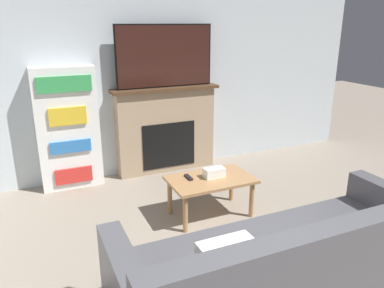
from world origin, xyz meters
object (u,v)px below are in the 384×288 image
(fireplace, at_px, (166,129))
(bookshelf, at_px, (68,128))
(tv, at_px, (165,56))
(couch, at_px, (288,273))
(coffee_table, at_px, (211,183))

(fireplace, distance_m, bookshelf, 1.30)
(tv, bearing_deg, bookshelf, -179.88)
(couch, relative_size, bookshelf, 1.64)
(fireplace, height_order, bookshelf, bookshelf)
(tv, relative_size, coffee_table, 1.47)
(fireplace, distance_m, coffee_table, 1.45)
(couch, bearing_deg, coffee_table, 85.47)
(tv, xyz_separation_m, bookshelf, (-1.28, -0.00, -0.82))
(fireplace, distance_m, couch, 2.91)
(coffee_table, bearing_deg, fireplace, 88.78)
(bookshelf, bearing_deg, coffee_table, -48.26)
(fireplace, xyz_separation_m, couch, (-0.15, -2.89, -0.30))
(fireplace, height_order, couch, fireplace)
(coffee_table, bearing_deg, tv, 88.76)
(tv, xyz_separation_m, coffee_table, (-0.03, -1.41, -1.21))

